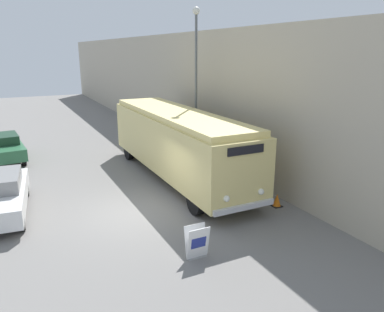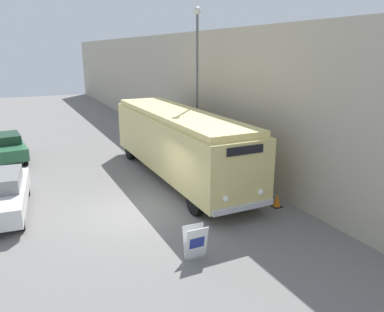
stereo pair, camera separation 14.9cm
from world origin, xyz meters
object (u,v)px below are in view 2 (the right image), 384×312
object	(u,v)px
sign_board	(195,242)
parked_car_mid	(4,147)
traffic_cone	(277,201)
vintage_bus	(178,141)
streetlamp	(197,69)

from	to	relation	value
sign_board	parked_car_mid	world-z (taller)	parked_car_mid
sign_board	traffic_cone	bearing A→B (deg)	23.07
vintage_bus	traffic_cone	world-z (taller)	vintage_bus
vintage_bus	streetlamp	size ratio (longest dim) A/B	1.42
streetlamp	traffic_cone	bearing A→B (deg)	-86.85
sign_board	streetlamp	bearing A→B (deg)	63.09
sign_board	parked_car_mid	bearing A→B (deg)	110.17
vintage_bus	sign_board	world-z (taller)	vintage_bus
vintage_bus	streetlamp	distance (m)	3.76
traffic_cone	vintage_bus	bearing A→B (deg)	112.83
streetlamp	vintage_bus	bearing A→B (deg)	-140.14
vintage_bus	streetlamp	xyz separation A→B (m)	(1.66, 1.38, 3.09)
vintage_bus	sign_board	xyz separation A→B (m)	(-2.40, -6.60, -1.31)
sign_board	traffic_cone	distance (m)	4.78
streetlamp	parked_car_mid	bearing A→B (deg)	149.57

